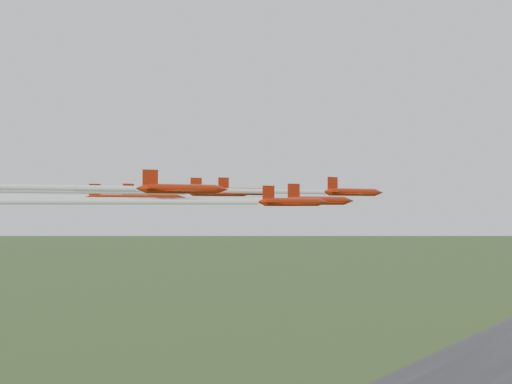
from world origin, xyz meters
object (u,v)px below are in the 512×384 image
Objects in this scene: jet_lead at (298,192)px; jet_row2_left at (157,191)px; jet_row3_mid at (114,192)px; jet_row2_right at (212,200)px; jet_row3_left at (101,197)px; jet_row3_right at (213,202)px; jet_row4_left at (58,198)px; jet_row4_right at (96,188)px.

jet_row2_left is at bearing -133.80° from jet_lead.
jet_row2_left is 1.06× the size of jet_row3_mid.
jet_row3_left is (-32.34, 8.66, 0.74)m from jet_row2_right.
jet_row3_mid is 20.91m from jet_row3_right.
jet_row3_left is at bearing 135.85° from jet_row4_left.
jet_lead is 1.14× the size of jet_row3_right.
jet_row4_right is (17.72, -25.74, -0.39)m from jet_row2_left.
jet_lead is 22.37m from jet_row2_left.
jet_lead is at bearing 42.70° from jet_row3_left.
jet_row3_right is at bearing -27.38° from jet_row2_right.
jet_lead is 1.15× the size of jet_row4_left.
jet_row2_left is at bearing 173.63° from jet_row2_right.
jet_row2_left is at bearing 30.95° from jet_row3_left.
jet_row2_right is at bearing 6.76° from jet_row3_left.
jet_row4_right reaches higher than jet_row3_mid.
jet_lead reaches higher than jet_row3_right.
jet_row4_left is (-3.98, -15.36, -1.21)m from jet_row2_left.
jet_row2_left is 23.48m from jet_row2_right.
jet_row3_right is (28.57, -18.90, -1.91)m from jet_row2_left.
jet_row4_right is at bearing -81.60° from jet_row2_right.
jet_row2_left is at bearing 138.12° from jet_row3_mid.
jet_lead is at bearing 126.30° from jet_row3_right.
jet_row3_right is (7.64, -8.39, -0.24)m from jet_row2_right.
jet_row3_right is at bearing -1.34° from jet_row3_left.
jet_row4_right reaches higher than jet_row4_left.
jet_lead is at bearing 85.02° from jet_row3_mid.
jet_row4_right is (-10.85, -6.84, 1.52)m from jet_row3_right.
jet_row4_left is at bearing -158.90° from jet_row3_mid.
jet_row4_right reaches higher than jet_row2_right.
jet_row4_right is at bearing -34.32° from jet_row2_left.
jet_row2_right reaches higher than jet_row3_right.
jet_row3_mid is at bearing -170.56° from jet_row3_right.
jet_row3_left is (-31.35, -12.00, -0.72)m from jet_lead.
jet_row2_right is 1.45× the size of jet_row4_left.
jet_row2_left reaches higher than jet_lead.
jet_row3_mid reaches higher than jet_row2_right.
jet_row2_right is at bearing 100.57° from jet_row4_right.
jet_row3_mid is 1.34× the size of jet_row4_left.
jet_row4_left is at bearing -83.38° from jet_row2_left.
jet_row2_right is at bearing -68.04° from jet_lead.
jet_row4_right reaches higher than jet_row3_left.
jet_row3_left is at bearing -174.70° from jet_row2_right.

